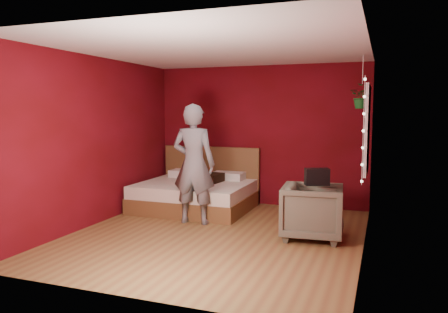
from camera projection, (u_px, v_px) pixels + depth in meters
floor at (217, 235)px, 6.24m from camera, size 4.50×4.50×0.00m
room_walls at (216, 117)px, 6.06m from camera, size 4.04×4.54×2.62m
window at (367, 129)px, 6.24m from camera, size 0.05×0.97×1.27m
fairy_lights at (363, 131)px, 5.76m from camera, size 0.04×0.04×1.45m
bed at (197, 193)px, 7.90m from camera, size 1.94×1.65×1.07m
person at (194, 164)px, 6.80m from camera, size 0.71×0.49×1.87m
armchair at (313, 212)px, 6.02m from camera, size 0.90×0.88×0.76m
handbag at (317, 177)px, 5.94m from camera, size 0.36×0.27×0.23m
throw_pillow at (209, 178)px, 7.87m from camera, size 0.47×0.47×0.15m
hanging_plant at (362, 96)px, 6.62m from camera, size 0.39×0.36×0.80m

